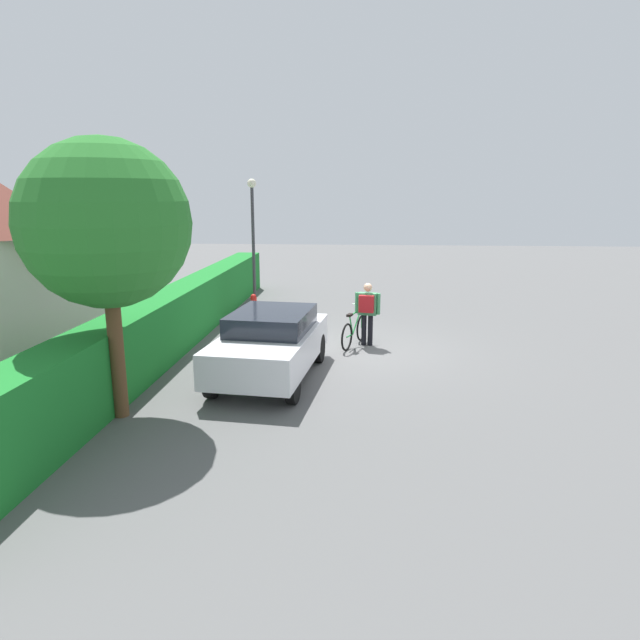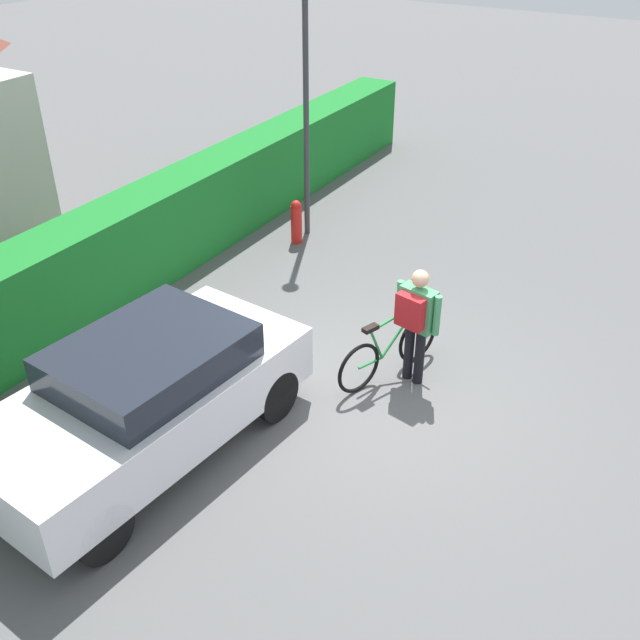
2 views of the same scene
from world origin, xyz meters
The scene contains 8 objects.
ground_plane centered at (0.00, 0.00, 0.00)m, with size 60.00×60.00×0.00m, color #595959.
hedge_row centered at (0.00, 4.70, 0.74)m, with size 18.46×0.90×1.49m, color #1B7729.
parked_car_near centered at (-2.34, 1.84, 0.78)m, with size 4.09×2.20×1.44m.
bicycle centered at (0.37, 0.10, 0.40)m, with size 1.71×0.75×1.00m.
person_rider centered at (0.41, -0.22, 1.00)m, with size 0.42×0.65×1.64m.
street_lamp centered at (3.68, 3.37, 2.79)m, with size 0.28×0.28×4.34m.
tree_kerbside centered at (-4.64, 4.16, 3.37)m, with size 2.81×2.81×4.79m.
fire_hydrant centered at (3.23, 3.32, 0.41)m, with size 0.20×0.20×0.81m.
Camera 1 is at (-13.51, -0.08, 3.85)m, focal length 30.80 mm.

